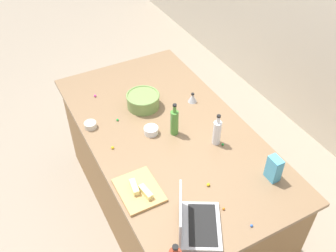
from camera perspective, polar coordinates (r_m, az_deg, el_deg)
name	(u,v)px	position (r m, az deg, el deg)	size (l,w,h in m)	color
ground_plane	(168,208)	(3.35, 0.00, -12.26)	(12.00, 12.00, 0.00)	gray
island_counter	(168,173)	(3.00, 0.00, -7.15)	(1.99, 1.09, 0.90)	olive
laptop	(194,221)	(2.13, 3.93, -14.15)	(0.38, 0.35, 0.22)	#B7B7BC
mixing_bowl_large	(143,100)	(2.86, -3.77, 3.89)	(0.25, 0.25, 0.11)	#72934C
bottle_olive	(174,122)	(2.60, 0.98, 0.62)	(0.06, 0.06, 0.26)	#4C8C38
bottle_vinegar	(217,132)	(2.55, 7.38, -0.91)	(0.06, 0.06, 0.24)	white
cutting_board	(139,190)	(2.31, -4.40, -9.61)	(0.30, 0.24, 0.02)	tan
butter_stick_left	(134,187)	(2.29, -5.10, -9.13)	(0.11, 0.04, 0.04)	#F4E58C
butter_stick_right	(146,192)	(2.26, -3.36, -9.87)	(0.11, 0.04, 0.04)	#F4E58C
ramekin_small	(151,130)	(2.65, -2.56, -0.68)	(0.10, 0.10, 0.05)	white
ramekin_medium	(90,125)	(2.75, -11.61, 0.14)	(0.09, 0.09, 0.04)	beige
kitchen_timer	(193,98)	(2.92, 3.71, 4.27)	(0.07, 0.07, 0.08)	#B2B2B7
candy_bag	(274,169)	(2.40, 15.65, -6.20)	(0.09, 0.06, 0.17)	#4CA5CC
candy_0	(252,226)	(2.21, 12.46, -14.43)	(0.02, 0.02, 0.02)	blue
candy_1	(193,209)	(2.22, 3.77, -12.34)	(0.02, 0.02, 0.02)	#CC3399
candy_3	(117,120)	(2.78, -7.63, 0.93)	(0.02, 0.02, 0.02)	green
candy_4	(224,209)	(2.24, 8.36, -12.23)	(0.02, 0.02, 0.02)	orange
candy_5	(208,185)	(2.34, 6.09, -8.78)	(0.02, 0.02, 0.02)	yellow
candy_6	(223,144)	(2.60, 8.24, -2.75)	(0.02, 0.02, 0.02)	green
candy_7	(113,148)	(2.57, -8.35, -3.23)	(0.02, 0.02, 0.02)	yellow
candy_8	(95,96)	(3.04, -10.92, 4.48)	(0.02, 0.02, 0.02)	#CC3399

